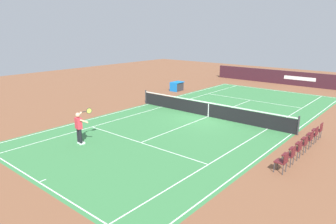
{
  "coord_description": "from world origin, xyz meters",
  "views": [
    {
      "loc": [
        16.77,
        10.53,
        5.61
      ],
      "look_at": [
        3.4,
        -0.68,
        0.9
      ],
      "focal_mm": 32.53,
      "sensor_mm": 36.0,
      "label": 1
    }
  ],
  "objects_px": {
    "spectator_chair_0": "(319,129)",
    "tennis_ball": "(265,123)",
    "tennis_net": "(209,109)",
    "spectator_chair_4": "(297,148)",
    "spectator_chair_3": "(303,143)",
    "spectator_chair_1": "(314,133)",
    "spectator_chair_5": "(290,154)",
    "spectator_chair_2": "(309,138)",
    "tennis_player_near": "(79,126)",
    "equipment_cart_tarped": "(177,86)",
    "spectator_chair_6": "(283,161)"
  },
  "relations": [
    {
      "from": "spectator_chair_1",
      "to": "spectator_chair_6",
      "type": "distance_m",
      "value": 4.38
    },
    {
      "from": "tennis_net",
      "to": "spectator_chair_5",
      "type": "height_order",
      "value": "tennis_net"
    },
    {
      "from": "spectator_chair_6",
      "to": "equipment_cart_tarped",
      "type": "xyz_separation_m",
      "value": [
        -10.81,
        -13.99,
        -0.08
      ]
    },
    {
      "from": "spectator_chair_0",
      "to": "spectator_chair_3",
      "type": "bearing_deg",
      "value": 0.0
    },
    {
      "from": "tennis_net",
      "to": "spectator_chair_3",
      "type": "bearing_deg",
      "value": 69.81
    },
    {
      "from": "spectator_chair_4",
      "to": "equipment_cart_tarped",
      "type": "xyz_separation_m",
      "value": [
        -9.06,
        -13.99,
        -0.08
      ]
    },
    {
      "from": "spectator_chair_5",
      "to": "spectator_chair_6",
      "type": "height_order",
      "value": "same"
    },
    {
      "from": "spectator_chair_2",
      "to": "spectator_chair_3",
      "type": "relative_size",
      "value": 1.0
    },
    {
      "from": "tennis_net",
      "to": "spectator_chair_6",
      "type": "distance_m",
      "value": 8.53
    },
    {
      "from": "spectator_chair_0",
      "to": "tennis_ball",
      "type": "bearing_deg",
      "value": -104.64
    },
    {
      "from": "spectator_chair_2",
      "to": "tennis_player_near",
      "type": "bearing_deg",
      "value": -52.99
    },
    {
      "from": "spectator_chair_5",
      "to": "spectator_chair_2",
      "type": "bearing_deg",
      "value": 180.0
    },
    {
      "from": "spectator_chair_0",
      "to": "spectator_chair_1",
      "type": "xyz_separation_m",
      "value": [
        0.88,
        0.0,
        0.0
      ]
    },
    {
      "from": "tennis_net",
      "to": "spectator_chair_4",
      "type": "height_order",
      "value": "tennis_net"
    },
    {
      "from": "spectator_chair_2",
      "to": "tennis_net",
      "type": "bearing_deg",
      "value": -103.45
    },
    {
      "from": "spectator_chair_0",
      "to": "spectator_chair_6",
      "type": "height_order",
      "value": "same"
    },
    {
      "from": "spectator_chair_1",
      "to": "spectator_chair_4",
      "type": "distance_m",
      "value": 2.63
    },
    {
      "from": "spectator_chair_5",
      "to": "spectator_chair_6",
      "type": "relative_size",
      "value": 1.0
    },
    {
      "from": "spectator_chair_5",
      "to": "spectator_chair_4",
      "type": "bearing_deg",
      "value": 180.0
    },
    {
      "from": "spectator_chair_2",
      "to": "spectator_chair_4",
      "type": "xyz_separation_m",
      "value": [
        1.75,
        0.0,
        0.0
      ]
    },
    {
      "from": "tennis_ball",
      "to": "spectator_chair_3",
      "type": "bearing_deg",
      "value": 43.46
    },
    {
      "from": "tennis_player_near",
      "to": "spectator_chair_1",
      "type": "bearing_deg",
      "value": 130.37
    },
    {
      "from": "spectator_chair_4",
      "to": "equipment_cart_tarped",
      "type": "relative_size",
      "value": 0.7
    },
    {
      "from": "spectator_chair_0",
      "to": "spectator_chair_4",
      "type": "relative_size",
      "value": 1.0
    },
    {
      "from": "tennis_player_near",
      "to": "spectator_chair_5",
      "type": "height_order",
      "value": "tennis_player_near"
    },
    {
      "from": "tennis_ball",
      "to": "spectator_chair_3",
      "type": "xyz_separation_m",
      "value": [
        3.49,
        3.31,
        0.49
      ]
    },
    {
      "from": "tennis_net",
      "to": "spectator_chair_3",
      "type": "xyz_separation_m",
      "value": [
        2.51,
        6.81,
        0.03
      ]
    },
    {
      "from": "tennis_ball",
      "to": "spectator_chair_6",
      "type": "relative_size",
      "value": 0.08
    },
    {
      "from": "spectator_chair_1",
      "to": "equipment_cart_tarped",
      "type": "bearing_deg",
      "value": -114.7
    },
    {
      "from": "spectator_chair_1",
      "to": "spectator_chair_4",
      "type": "xyz_separation_m",
      "value": [
        2.63,
        0.0,
        0.0
      ]
    },
    {
      "from": "spectator_chair_2",
      "to": "equipment_cart_tarped",
      "type": "distance_m",
      "value": 15.78
    },
    {
      "from": "tennis_player_near",
      "to": "equipment_cart_tarped",
      "type": "xyz_separation_m",
      "value": [
        -14.15,
        -4.91,
        -0.49
      ]
    },
    {
      "from": "spectator_chair_1",
      "to": "spectator_chair_4",
      "type": "relative_size",
      "value": 1.0
    },
    {
      "from": "spectator_chair_6",
      "to": "spectator_chair_2",
      "type": "bearing_deg",
      "value": 180.0
    },
    {
      "from": "tennis_net",
      "to": "tennis_ball",
      "type": "relative_size",
      "value": 177.27
    },
    {
      "from": "spectator_chair_1",
      "to": "tennis_ball",
      "type": "bearing_deg",
      "value": -117.74
    },
    {
      "from": "spectator_chair_6",
      "to": "tennis_ball",
      "type": "bearing_deg",
      "value": -151.59
    },
    {
      "from": "tennis_player_near",
      "to": "spectator_chair_3",
      "type": "height_order",
      "value": "tennis_player_near"
    },
    {
      "from": "spectator_chair_3",
      "to": "spectator_chair_4",
      "type": "height_order",
      "value": "same"
    },
    {
      "from": "tennis_player_near",
      "to": "spectator_chair_1",
      "type": "relative_size",
      "value": 1.93
    },
    {
      "from": "spectator_chair_0",
      "to": "spectator_chair_5",
      "type": "xyz_separation_m",
      "value": [
        4.38,
        0.0,
        0.0
      ]
    },
    {
      "from": "tennis_player_near",
      "to": "spectator_chair_4",
      "type": "xyz_separation_m",
      "value": [
        -5.09,
        9.08,
        -0.41
      ]
    },
    {
      "from": "tennis_player_near",
      "to": "spectator_chair_2",
      "type": "relative_size",
      "value": 1.93
    },
    {
      "from": "tennis_ball",
      "to": "spectator_chair_4",
      "type": "bearing_deg",
      "value": 37.15
    },
    {
      "from": "spectator_chair_2",
      "to": "spectator_chair_4",
      "type": "distance_m",
      "value": 1.75
    },
    {
      "from": "spectator_chair_1",
      "to": "spectator_chair_6",
      "type": "bearing_deg",
      "value": 0.0
    },
    {
      "from": "tennis_player_near",
      "to": "spectator_chair_4",
      "type": "relative_size",
      "value": 1.93
    },
    {
      "from": "tennis_ball",
      "to": "spectator_chair_6",
      "type": "xyz_separation_m",
      "value": [
        6.12,
        3.31,
        0.49
      ]
    },
    {
      "from": "tennis_ball",
      "to": "spectator_chair_3",
      "type": "distance_m",
      "value": 4.83
    },
    {
      "from": "tennis_net",
      "to": "tennis_player_near",
      "type": "distance_m",
      "value": 8.78
    }
  ]
}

